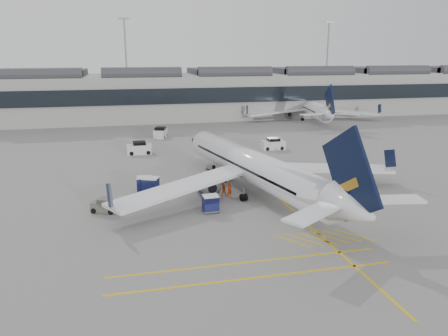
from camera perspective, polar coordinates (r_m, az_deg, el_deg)
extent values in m
plane|color=gray|center=(43.95, -3.16, -6.73)|extent=(220.00, 220.00, 0.00)
cube|color=#9E9E99|center=(113.03, -9.72, 9.15)|extent=(200.00, 20.00, 11.00)
cube|color=black|center=(102.80, -9.36, 9.19)|extent=(200.00, 0.50, 3.60)
cube|color=#38383D|center=(112.62, -9.86, 12.28)|extent=(200.00, 18.00, 1.40)
cylinder|color=slate|center=(126.38, -12.61, 12.76)|extent=(0.44, 0.44, 25.00)
cube|color=slate|center=(126.66, -12.94, 18.50)|extent=(3.00, 0.60, 0.50)
cylinder|color=slate|center=(140.75, 13.28, 12.88)|extent=(0.44, 0.44, 25.00)
cube|color=slate|center=(141.00, 13.59, 18.04)|extent=(3.00, 0.60, 0.50)
cube|color=gold|center=(55.47, 5.22, -2.16)|extent=(0.25, 60.00, 0.01)
cylinder|color=white|center=(51.69, 3.78, 0.21)|extent=(9.84, 29.99, 3.74)
cone|color=white|center=(66.63, -3.26, 3.51)|extent=(4.48, 4.67, 3.74)
cone|color=white|center=(38.02, 16.50, -5.13)|extent=(4.65, 5.45, 3.74)
cube|color=white|center=(46.87, -5.54, -2.49)|extent=(16.45, 11.55, 0.35)
cube|color=white|center=(55.82, 13.04, 0.00)|extent=(17.20, 5.35, 0.35)
cylinder|color=slate|center=(50.12, -2.33, -2.12)|extent=(2.79, 3.94, 2.09)
cylinder|color=slate|center=(55.43, 8.74, -0.63)|extent=(2.79, 3.94, 2.09)
cube|color=black|center=(37.62, 16.21, -0.87)|extent=(1.86, 7.47, 8.33)
cylinder|color=black|center=(62.33, -1.34, 0.09)|extent=(0.40, 0.68, 0.64)
cylinder|color=black|center=(49.23, 2.58, -3.84)|extent=(0.85, 0.92, 0.80)
cylinder|color=black|center=(51.63, 7.48, -3.06)|extent=(0.85, 0.92, 0.80)
cylinder|color=white|center=(112.58, 11.15, 7.74)|extent=(7.78, 28.13, 3.50)
cone|color=white|center=(127.81, 9.28, 8.63)|extent=(4.03, 4.22, 3.50)
cone|color=white|center=(97.13, 13.66, 6.76)|extent=(4.15, 4.96, 3.50)
cube|color=white|center=(109.31, 6.81, 7.27)|extent=(16.15, 5.81, 0.33)
cube|color=white|center=(114.02, 15.63, 7.14)|extent=(15.63, 10.15, 0.33)
cylinder|color=slate|center=(111.91, 8.36, 7.05)|extent=(2.45, 3.61, 1.95)
cylinder|color=slate|center=(114.74, 13.67, 6.98)|extent=(2.45, 3.61, 1.95)
cube|color=black|center=(97.35, 13.65, 8.32)|extent=(1.37, 7.04, 7.79)
cylinder|color=black|center=(123.17, 9.78, 7.15)|extent=(0.35, 0.63, 0.60)
cylinder|color=black|center=(110.08, 10.22, 6.29)|extent=(0.76, 0.84, 0.74)
cylinder|color=black|center=(111.33, 12.56, 6.26)|extent=(0.76, 0.84, 0.74)
cube|color=beige|center=(55.80, -1.45, -1.63)|extent=(4.16, 2.82, 0.71)
cube|color=black|center=(56.11, -0.59, -0.66)|extent=(3.62, 2.29, 1.50)
cube|color=beige|center=(55.02, -2.43, -1.10)|extent=(1.33, 1.56, 0.92)
cylinder|color=black|center=(54.53, -2.30, -2.17)|extent=(0.48, 0.33, 0.45)
cylinder|color=black|center=(55.69, -3.08, -1.82)|extent=(0.48, 0.33, 0.45)
cylinder|color=black|center=(56.03, 0.17, -1.69)|extent=(0.48, 0.33, 0.45)
cylinder|color=black|center=(57.16, -0.64, -1.36)|extent=(0.48, 0.33, 0.45)
cube|color=gray|center=(45.88, -1.75, -5.53)|extent=(1.77, 1.48, 0.12)
cube|color=navy|center=(45.60, -1.76, -4.57)|extent=(1.61, 1.42, 1.46)
cube|color=silver|center=(45.36, -1.77, -3.66)|extent=(1.67, 1.47, 0.10)
cylinder|color=black|center=(45.24, -2.46, -5.92)|extent=(0.23, 0.11, 0.22)
cylinder|color=black|center=(46.26, -2.77, -5.45)|extent=(0.23, 0.11, 0.22)
cylinder|color=black|center=(45.56, -0.72, -5.76)|extent=(0.23, 0.11, 0.22)
cylinder|color=black|center=(46.57, -1.06, -5.30)|extent=(0.23, 0.11, 0.22)
cube|color=gray|center=(51.84, -2.33, -3.12)|extent=(1.98, 1.74, 0.12)
cube|color=navy|center=(51.60, -2.34, -2.26)|extent=(1.82, 1.66, 1.48)
cube|color=silver|center=(51.38, -2.35, -1.43)|extent=(1.88, 1.72, 0.10)
cylinder|color=black|center=(51.12, -2.83, -3.47)|extent=(0.24, 0.14, 0.22)
cylinder|color=black|center=(52.11, -3.29, -3.12)|extent=(0.24, 0.14, 0.22)
cylinder|color=black|center=(51.63, -1.36, -3.27)|extent=(0.24, 0.14, 0.22)
cylinder|color=black|center=(52.61, -1.84, -2.93)|extent=(0.24, 0.14, 0.22)
cube|color=gray|center=(52.29, -9.51, -3.14)|extent=(2.34, 2.15, 0.13)
cube|color=navy|center=(52.03, -9.55, -2.20)|extent=(2.16, 2.04, 1.62)
cube|color=silver|center=(51.79, -9.59, -1.30)|extent=(2.24, 2.11, 0.11)
cylinder|color=black|center=(52.01, -10.53, -3.38)|extent=(0.27, 0.19, 0.25)
cylinder|color=black|center=(53.11, -10.11, -2.97)|extent=(0.27, 0.19, 0.25)
cylinder|color=black|center=(51.53, -8.89, -3.47)|extent=(0.27, 0.19, 0.25)
cylinder|color=black|center=(52.65, -8.49, -3.06)|extent=(0.27, 0.19, 0.25)
cube|color=gray|center=(52.94, -10.31, -2.96)|extent=(2.02, 1.74, 0.13)
cube|color=navy|center=(52.68, -10.36, -2.06)|extent=(1.85, 1.66, 1.57)
cube|color=silver|center=(52.46, -10.40, -1.20)|extent=(1.91, 1.72, 0.11)
cylinder|color=black|center=(52.46, -11.18, -3.25)|extent=(0.25, 0.14, 0.24)
cylinder|color=black|center=(53.59, -11.07, -2.86)|extent=(0.25, 0.14, 0.24)
cylinder|color=black|center=(52.34, -9.53, -3.22)|extent=(0.25, 0.14, 0.24)
cylinder|color=black|center=(53.47, -9.46, -2.83)|extent=(0.25, 0.14, 0.24)
imported|color=#F5440C|center=(50.27, 0.74, -2.88)|extent=(0.75, 0.67, 1.71)
imported|color=#EB5C0C|center=(50.89, -0.13, -2.75)|extent=(0.86, 0.74, 1.55)
cube|color=#575C4E|center=(47.42, -15.27, -4.87)|extent=(3.02, 2.48, 1.05)
cube|color=#575C4E|center=(47.22, -15.32, -4.15)|extent=(1.65, 1.65, 0.52)
cylinder|color=black|center=(47.35, -16.63, -5.36)|extent=(0.64, 0.47, 0.59)
cylinder|color=black|center=(48.49, -15.91, -4.83)|extent=(0.64, 0.47, 0.59)
cylinder|color=black|center=(46.55, -14.55, -5.56)|extent=(0.64, 0.47, 0.59)
cylinder|color=black|center=(47.71, -13.87, -5.02)|extent=(0.64, 0.47, 0.59)
cone|color=#F24C0A|center=(63.00, -0.29, 0.19)|extent=(0.36, 0.36, 0.50)
cone|color=#F24C0A|center=(55.06, 7.20, -2.11)|extent=(0.33, 0.33, 0.46)
cube|color=silver|center=(73.30, -10.98, 2.42)|extent=(4.09, 2.12, 1.57)
cube|color=black|center=(73.11, -11.02, 3.15)|extent=(2.07, 1.96, 0.67)
cylinder|color=black|center=(72.46, -11.98, 1.86)|extent=(0.68, 0.26, 0.67)
cylinder|color=black|center=(74.21, -12.05, 2.16)|extent=(0.68, 0.26, 0.67)
cylinder|color=black|center=(72.61, -9.86, 1.99)|extent=(0.68, 0.26, 0.67)
cylinder|color=black|center=(74.36, -9.98, 2.29)|extent=(0.68, 0.26, 0.67)
cube|color=silver|center=(87.10, -8.30, 4.46)|extent=(3.13, 4.46, 1.57)
cube|color=black|center=(86.93, -8.32, 5.08)|extent=(2.42, 2.49, 0.67)
cylinder|color=black|center=(85.69, -7.89, 4.00)|extent=(0.44, 0.72, 0.67)
cylinder|color=black|center=(86.08, -9.06, 4.01)|extent=(0.44, 0.72, 0.67)
cylinder|color=black|center=(88.28, -7.53, 4.33)|extent=(0.44, 0.72, 0.67)
cylinder|color=black|center=(88.66, -8.67, 4.33)|extent=(0.44, 0.72, 0.67)
cube|color=silver|center=(75.89, 6.43, 2.99)|extent=(3.91, 1.97, 1.52)
cube|color=black|center=(75.71, 6.45, 3.68)|extent=(1.96, 1.85, 0.65)
cylinder|color=black|center=(74.75, 5.71, 2.49)|extent=(0.65, 0.24, 0.65)
cylinder|color=black|center=(76.35, 5.28, 2.76)|extent=(0.65, 0.24, 0.65)
cylinder|color=black|center=(75.63, 7.57, 2.58)|extent=(0.65, 0.24, 0.65)
cylinder|color=black|center=(77.22, 7.11, 2.85)|extent=(0.65, 0.24, 0.65)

